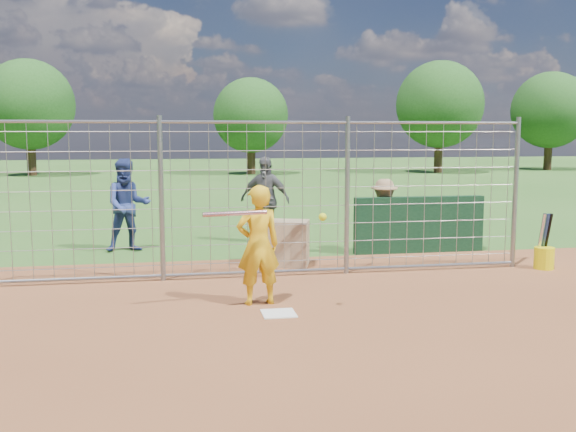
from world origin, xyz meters
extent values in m
plane|color=#2D591E|center=(0.00, 0.00, 0.00)|extent=(100.00, 100.00, 0.00)
plane|color=brown|center=(0.00, -3.00, 0.01)|extent=(18.00, 18.00, 0.00)
cube|color=silver|center=(0.00, -0.20, 0.01)|extent=(0.43, 0.43, 0.02)
cube|color=#11381E|center=(3.40, 3.60, 0.55)|extent=(2.60, 0.20, 1.10)
imported|color=gold|center=(-0.19, 0.34, 0.82)|extent=(0.64, 0.46, 1.64)
imported|color=navy|center=(-2.21, 4.75, 0.92)|extent=(0.99, 0.83, 1.83)
imported|color=#525256|center=(0.59, 5.25, 0.92)|extent=(1.16, 0.88, 1.84)
imported|color=#937250|center=(2.75, 3.80, 0.72)|extent=(0.98, 0.63, 1.44)
cube|color=tan|center=(0.61, 2.83, 0.40)|extent=(0.93, 0.76, 0.80)
cylinder|color=silver|center=(-0.53, 0.08, 1.30)|extent=(0.86, 0.22, 0.06)
sphere|color=#D4E017|center=(0.57, -0.20, 1.26)|extent=(0.10, 0.10, 0.10)
cylinder|color=yellow|center=(4.95, 1.75, 0.19)|extent=(0.34, 0.34, 0.38)
cylinder|color=silver|center=(4.90, 1.80, 0.55)|extent=(0.06, 0.23, 0.84)
cylinder|color=navy|center=(4.97, 1.80, 0.55)|extent=(0.08, 0.26, 0.84)
cylinder|color=black|center=(5.02, 1.80, 0.55)|extent=(0.06, 0.24, 0.84)
cylinder|color=gray|center=(-1.50, 2.00, 1.30)|extent=(0.08, 0.08, 2.60)
cylinder|color=gray|center=(1.50, 2.00, 1.30)|extent=(0.08, 0.08, 2.60)
cylinder|color=gray|center=(4.50, 2.00, 1.30)|extent=(0.08, 0.08, 2.60)
cylinder|color=gray|center=(0.00, 2.00, 2.50)|extent=(9.00, 0.05, 0.05)
cylinder|color=gray|center=(0.00, 2.00, 0.08)|extent=(9.00, 0.05, 0.05)
cube|color=gray|center=(0.00, 2.00, 1.25)|extent=(9.00, 0.02, 2.50)
cylinder|color=#3F2B19|center=(-9.00, 29.00, 1.26)|extent=(0.50, 0.50, 2.52)
sphere|color=#26561E|center=(-9.00, 29.00, 3.85)|extent=(4.90, 4.90, 4.90)
cylinder|color=#3F2B19|center=(3.00, 28.00, 1.08)|extent=(0.50, 0.50, 2.16)
sphere|color=#26561E|center=(3.00, 28.00, 3.30)|extent=(4.20, 4.20, 4.20)
cylinder|color=#3F2B19|center=(14.00, 27.50, 1.30)|extent=(0.50, 0.50, 2.59)
sphere|color=#26561E|center=(14.00, 27.50, 3.96)|extent=(5.04, 5.04, 5.04)
cylinder|color=#3F2B19|center=(22.00, 29.00, 1.22)|extent=(0.50, 0.50, 2.45)
sphere|color=#26561E|center=(22.00, 29.00, 3.74)|extent=(4.76, 4.76, 4.76)
camera|label=1|loc=(-1.29, -8.16, 2.33)|focal=40.00mm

